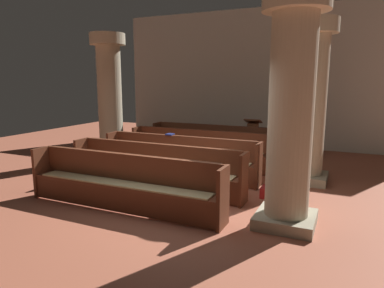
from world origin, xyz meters
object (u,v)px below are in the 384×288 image
at_px(pew_row_2, 179,156).
at_px(lectern, 253,140).
at_px(pew_row_1, 199,148).
at_px(pillar_aisle_side, 311,100).
at_px(pew_row_4, 122,181).
at_px(pillar_aisle_rear, 291,109).
at_px(pillar_far_side, 110,95).
at_px(pew_row_0, 214,141).
at_px(hymn_book, 170,134).
at_px(pew_row_3, 155,167).
at_px(kneeler_box_red, 270,192).

distance_m(pew_row_2, lectern, 3.23).
relative_size(pew_row_1, pillar_aisle_side, 1.08).
bearing_deg(pew_row_4, pillar_aisle_rear, 9.93).
bearing_deg(pillar_far_side, lectern, 31.50).
distance_m(pew_row_0, pillar_aisle_rear, 4.90).
bearing_deg(pew_row_1, pillar_aisle_side, -4.76).
distance_m(pew_row_4, hymn_book, 2.44).
height_order(pew_row_3, lectern, lectern).
relative_size(pew_row_3, pillar_aisle_side, 1.08).
height_order(pew_row_2, hymn_book, hymn_book).
bearing_deg(pillar_aisle_side, pew_row_1, 175.24).
xyz_separation_m(pew_row_1, kneeler_box_red, (2.19, -1.63, -0.39)).
bearing_deg(pew_row_1, kneeler_box_red, -36.58).
xyz_separation_m(pew_row_1, pillar_far_side, (-2.63, -0.13, 1.29)).
height_order(pillar_far_side, kneeler_box_red, pillar_far_side).
bearing_deg(pew_row_1, pew_row_2, -90.00).
xyz_separation_m(pillar_aisle_rear, lectern, (-1.80, 4.82, -1.33)).
height_order(pew_row_1, pew_row_3, same).
bearing_deg(pew_row_3, lectern, 78.19).
xyz_separation_m(pew_row_2, hymn_book, (-0.34, 0.19, 0.46)).
distance_m(pew_row_4, pillar_aisle_rear, 3.01).
bearing_deg(pew_row_4, hymn_book, 98.11).
height_order(pew_row_0, pew_row_1, same).
relative_size(pew_row_1, pew_row_3, 1.00).
relative_size(pew_row_3, pillar_far_side, 1.08).
relative_size(pillar_aisle_rear, hymn_book, 17.65).
height_order(pew_row_0, pillar_far_side, pillar_far_side).
height_order(pew_row_4, pillar_far_side, pillar_far_side).
bearing_deg(lectern, kneeler_box_red, -70.18).
bearing_deg(pillar_aisle_rear, pew_row_0, 124.50).
relative_size(pew_row_3, pillar_aisle_rear, 1.08).
height_order(pew_row_0, pew_row_4, same).
relative_size(pillar_aisle_side, lectern, 3.17).
relative_size(pew_row_0, pillar_aisle_side, 1.08).
bearing_deg(lectern, pew_row_1, -113.53).
relative_size(pew_row_1, kneeler_box_red, 11.16).
xyz_separation_m(pew_row_2, pew_row_3, (0.00, -1.09, 0.00)).
height_order(pew_row_4, pillar_aisle_side, pillar_aisle_side).
bearing_deg(hymn_book, pew_row_1, 69.56).
distance_m(pew_row_0, pew_row_2, 2.18).
relative_size(pew_row_0, kneeler_box_red, 11.16).
xyz_separation_m(pew_row_1, pew_row_4, (0.00, -3.27, 0.00)).
bearing_deg(pew_row_3, pillar_aisle_side, 36.20).
height_order(pew_row_3, pillar_aisle_side, pillar_aisle_side).
bearing_deg(pew_row_1, pillar_far_side, -177.14).
distance_m(pew_row_1, pew_row_2, 1.09).
xyz_separation_m(pew_row_0, pew_row_3, (0.00, -3.27, 0.00)).
bearing_deg(kneeler_box_red, pew_row_4, -143.07).
height_order(pew_row_0, pew_row_3, same).
bearing_deg(pew_row_0, lectern, 46.51).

